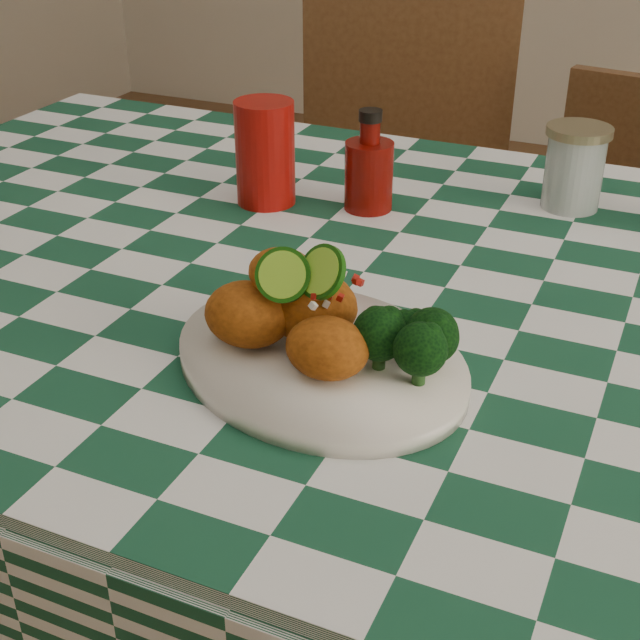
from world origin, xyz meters
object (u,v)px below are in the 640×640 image
at_px(mason_jar, 574,168).
at_px(wooden_chair_left, 388,224).
at_px(fried_chicken_pile, 309,302).
at_px(ketchup_bottle, 369,161).
at_px(dining_table, 357,518).
at_px(red_tumbler, 265,153).
at_px(wooden_chair_right, 607,309).
at_px(plate, 320,360).

bearing_deg(mason_jar, wooden_chair_left, 133.66).
bearing_deg(fried_chicken_pile, ketchup_bottle, 103.39).
relative_size(mason_jar, wooden_chair_left, 0.11).
bearing_deg(dining_table, red_tumbler, 143.90).
bearing_deg(wooden_chair_right, ketchup_bottle, -109.40).
relative_size(red_tumbler, mason_jar, 1.25).
xyz_separation_m(plate, red_tumbler, (-0.25, 0.37, 0.06)).
distance_m(plate, wooden_chair_right, 1.05).
relative_size(red_tumbler, wooden_chair_left, 0.14).
height_order(ketchup_bottle, mason_jar, ketchup_bottle).
distance_m(plate, wooden_chair_left, 1.06).
distance_m(ketchup_bottle, wooden_chair_left, 0.69).
height_order(plate, red_tumbler, red_tumbler).
bearing_deg(dining_table, mason_jar, 58.72).
bearing_deg(mason_jar, dining_table, -121.28).
xyz_separation_m(plate, fried_chicken_pile, (-0.01, -0.00, 0.06)).
relative_size(mason_jar, wooden_chair_right, 0.14).
height_order(dining_table, fried_chicken_pile, fried_chicken_pile).
height_order(red_tumbler, wooden_chair_left, wooden_chair_left).
bearing_deg(ketchup_bottle, wooden_chair_left, 106.44).
bearing_deg(plate, mason_jar, 74.28).
bearing_deg(wooden_chair_right, dining_table, -97.93).
relative_size(plate, fried_chicken_pile, 1.92).
bearing_deg(wooden_chair_left, red_tumbler, -98.46).
xyz_separation_m(red_tumbler, ketchup_bottle, (0.14, 0.04, -0.00)).
distance_m(mason_jar, wooden_chair_right, 0.60).
relative_size(plate, wooden_chair_right, 0.39).
distance_m(red_tumbler, wooden_chair_right, 0.86).
height_order(plate, ketchup_bottle, ketchup_bottle).
distance_m(dining_table, mason_jar, 0.58).
height_order(fried_chicken_pile, red_tumbler, red_tumbler).
xyz_separation_m(dining_table, red_tumbler, (-0.21, 0.15, 0.47)).
xyz_separation_m(fried_chicken_pile, red_tumbler, (-0.24, 0.37, 0.00)).
distance_m(plate, red_tumbler, 0.46).
bearing_deg(plate, ketchup_bottle, 104.86).
distance_m(dining_table, ketchup_bottle, 0.51).
relative_size(plate, red_tumbler, 2.23).
bearing_deg(mason_jar, ketchup_bottle, -154.97).
bearing_deg(red_tumbler, plate, -56.15).
bearing_deg(red_tumbler, mason_jar, 21.49).
relative_size(dining_table, fried_chicken_pile, 9.81).
height_order(dining_table, wooden_chair_left, wooden_chair_left).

